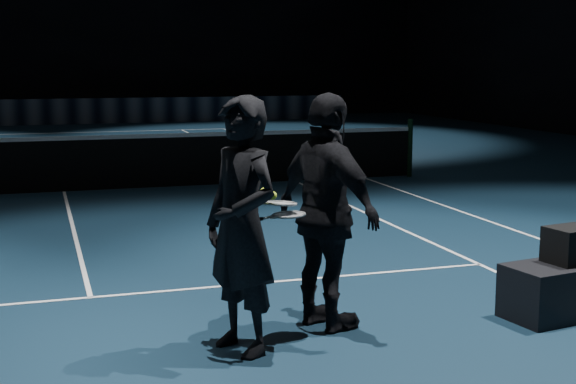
% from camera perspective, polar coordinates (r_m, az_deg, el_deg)
% --- Properties ---
extents(floor, '(36.00, 36.00, 0.00)m').
position_cam_1_polar(floor, '(14.00, -15.63, -0.04)').
color(floor, '#0D2531').
rests_on(floor, ground).
extents(court_lines, '(10.98, 23.78, 0.01)m').
position_cam_1_polar(court_lines, '(14.00, -15.63, -0.02)').
color(court_lines, white).
rests_on(court_lines, floor).
extents(net_post_right, '(0.10, 0.10, 1.10)m').
position_cam_1_polar(net_post_right, '(15.50, 8.66, 3.12)').
color(net_post_right, black).
rests_on(net_post_right, floor).
extents(net_mesh, '(12.80, 0.02, 0.86)m').
position_cam_1_polar(net_mesh, '(13.94, -15.71, 1.79)').
color(net_mesh, black).
rests_on(net_mesh, floor).
extents(net_tape, '(12.80, 0.03, 0.07)m').
position_cam_1_polar(net_tape, '(13.89, -15.79, 3.69)').
color(net_tape, white).
rests_on(net_tape, net_mesh).
extents(sponsor_backdrop, '(22.00, 0.15, 0.90)m').
position_cam_1_polar(sponsor_backdrop, '(29.38, -16.79, 5.48)').
color(sponsor_backdrop, black).
rests_on(sponsor_backdrop, floor).
extents(player_a, '(0.72, 0.84, 1.93)m').
position_cam_1_polar(player_a, '(5.97, -3.31, -2.43)').
color(player_a, black).
rests_on(player_a, floor).
extents(player_b, '(0.85, 1.23, 1.93)m').
position_cam_1_polar(player_b, '(6.49, 2.82, -1.48)').
color(player_b, black).
rests_on(player_b, floor).
extents(racket_lower, '(0.71, 0.45, 0.03)m').
position_cam_1_polar(racket_lower, '(6.23, 0.06, -1.62)').
color(racket_lower, black).
rests_on(racket_lower, player_a).
extents(racket_upper, '(0.71, 0.49, 0.10)m').
position_cam_1_polar(racket_upper, '(6.21, -0.53, -0.80)').
color(racket_upper, black).
rests_on(racket_upper, player_b).
extents(tennis_balls, '(0.12, 0.10, 0.12)m').
position_cam_1_polar(tennis_balls, '(6.08, -1.40, -0.09)').
color(tennis_balls, '#A0CC2B').
rests_on(tennis_balls, racket_upper).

